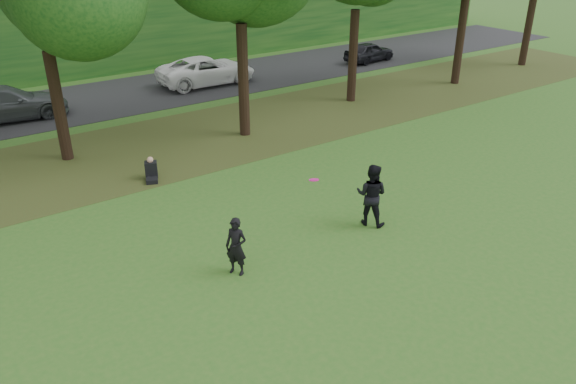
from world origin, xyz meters
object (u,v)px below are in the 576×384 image
at_px(player_right, 371,195).
at_px(seated_person, 151,171).
at_px(player_left, 236,247).
at_px(frisbee, 314,180).

xyz_separation_m(player_right, seated_person, (-4.13, 6.80, -0.65)).
height_order(player_left, frisbee, frisbee).
xyz_separation_m(player_right, frisbee, (-2.13, 0.04, 1.04)).
height_order(player_right, frisbee, frisbee).
relative_size(frisbee, seated_person, 0.35).
xyz_separation_m(player_left, frisbee, (2.49, 0.04, 1.20)).
relative_size(player_left, seated_person, 1.91).
bearing_deg(frisbee, player_right, -1.19).
bearing_deg(player_right, seated_person, -0.87).
xyz_separation_m(frisbee, seated_person, (-2.00, 6.76, -1.69)).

